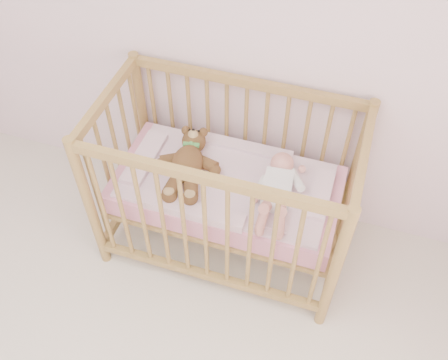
% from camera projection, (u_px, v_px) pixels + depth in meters
% --- Properties ---
extents(crib, '(1.36, 0.76, 1.00)m').
position_uv_depth(crib, '(227.00, 188.00, 2.73)').
color(crib, '#9D7C42').
rests_on(crib, floor).
extents(mattress, '(1.22, 0.62, 0.13)m').
position_uv_depth(mattress, '(227.00, 190.00, 2.74)').
color(mattress, pink).
rests_on(mattress, crib).
extents(blanket, '(1.10, 0.58, 0.06)m').
position_uv_depth(blanket, '(227.00, 181.00, 2.68)').
color(blanket, '#E39CB7').
rests_on(blanket, mattress).
extents(baby, '(0.32, 0.59, 0.14)m').
position_uv_depth(baby, '(278.00, 187.00, 2.56)').
color(baby, white).
rests_on(baby, blanket).
extents(teddy_bear, '(0.46, 0.59, 0.15)m').
position_uv_depth(teddy_bear, '(187.00, 164.00, 2.65)').
color(teddy_bear, brown).
rests_on(teddy_bear, blanket).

